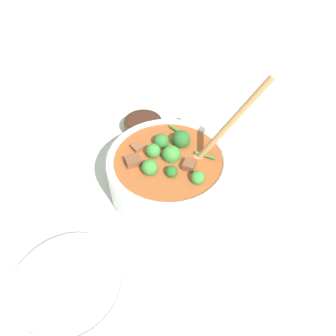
{
  "coord_description": "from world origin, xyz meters",
  "views": [
    {
      "loc": [
        0.08,
        -0.46,
        0.56
      ],
      "look_at": [
        0.0,
        0.0,
        0.06
      ],
      "focal_mm": 35.0,
      "sensor_mm": 36.0,
      "label": 1
    }
  ],
  "objects": [
    {
      "name": "ground_plane",
      "position": [
        0.0,
        0.0,
        0.0
      ],
      "size": [
        4.0,
        4.0,
        0.0
      ],
      "primitive_type": "plane",
      "color": "#ADBCAD"
    },
    {
      "name": "stew_bowl",
      "position": [
        0.0,
        0.0,
        0.05
      ],
      "size": [
        0.3,
        0.25,
        0.27
      ],
      "color": "white",
      "rests_on": "ground_plane"
    },
    {
      "name": "condiment_bowl",
      "position": [
        -0.1,
        0.17,
        0.02
      ],
      "size": [
        0.1,
        0.1,
        0.03
      ],
      "color": "black",
      "rests_on": "ground_plane"
    },
    {
      "name": "empty_plate",
      "position": [
        -0.13,
        -0.25,
        0.01
      ],
      "size": [
        0.21,
        0.21,
        0.02
      ],
      "color": "silver",
      "rests_on": "ground_plane"
    }
  ]
}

